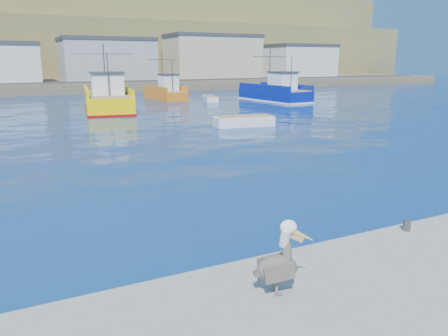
# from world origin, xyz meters

# --- Properties ---
(ground) EXTENTS (260.00, 260.00, 0.00)m
(ground) POSITION_xyz_m (0.00, 0.00, 0.00)
(ground) COLOR navy
(ground) RESTS_ON ground
(dock_bollards) EXTENTS (36.20, 0.20, 0.30)m
(dock_bollards) POSITION_xyz_m (0.60, -3.40, 0.65)
(dock_bollards) COLOR #4C4C4C
(dock_bollards) RESTS_ON dock
(far_shore) EXTENTS (200.00, 81.00, 24.00)m
(far_shore) POSITION_xyz_m (0.00, 109.20, 8.98)
(far_shore) COLOR brown
(far_shore) RESTS_ON ground
(trawler_yellow_b) EXTENTS (6.06, 12.86, 6.65)m
(trawler_yellow_b) POSITION_xyz_m (2.92, 34.08, 1.10)
(trawler_yellow_b) COLOR #FFD800
(trawler_yellow_b) RESTS_ON ground
(trawler_blue) EXTENTS (5.12, 10.99, 6.44)m
(trawler_blue) POSITION_xyz_m (23.93, 35.38, 1.01)
(trawler_blue) COLOR navy
(trawler_blue) RESTS_ON ground
(boat_orange) EXTENTS (4.07, 7.98, 6.01)m
(boat_orange) POSITION_xyz_m (12.44, 43.61, 1.01)
(boat_orange) COLOR orange
(boat_orange) RESTS_ON ground
(skiff_mid) EXTENTS (4.74, 2.22, 0.99)m
(skiff_mid) POSITION_xyz_m (10.00, 18.26, 0.32)
(skiff_mid) COLOR silver
(skiff_mid) RESTS_ON ground
(skiff_far) EXTENTS (2.39, 4.25, 0.88)m
(skiff_far) POSITION_xyz_m (16.30, 38.38, 0.28)
(skiff_far) COLOR silver
(skiff_far) RESTS_ON ground
(pelican) EXTENTS (1.21, 0.66, 1.49)m
(pelican) POSITION_xyz_m (-1.84, -4.59, 1.14)
(pelican) COLOR #595451
(pelican) RESTS_ON dock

